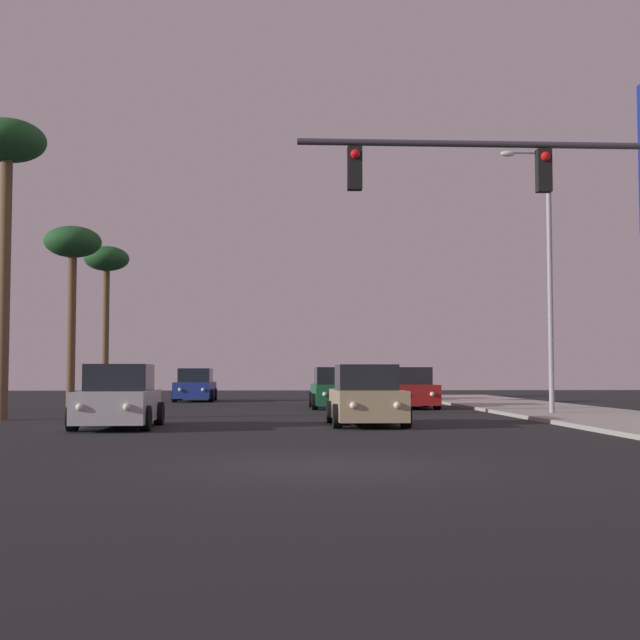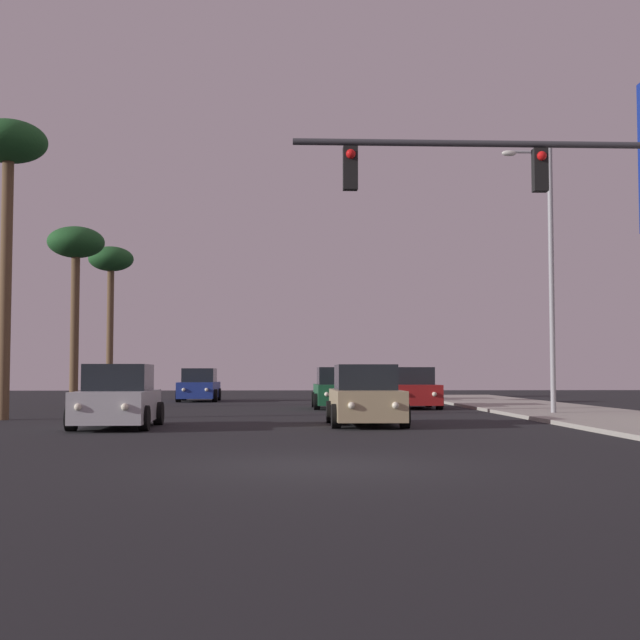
% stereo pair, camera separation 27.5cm
% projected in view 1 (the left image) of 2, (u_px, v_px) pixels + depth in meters
% --- Properties ---
extents(ground_plane, '(120.00, 120.00, 0.00)m').
position_uv_depth(ground_plane, '(329.00, 466.00, 13.89)').
color(ground_plane, black).
extents(car_green, '(2.04, 4.32, 1.68)m').
position_uv_depth(car_green, '(335.00, 390.00, 36.36)').
color(car_green, '#195933').
rests_on(car_green, ground).
extents(car_tan, '(2.04, 4.31, 1.68)m').
position_uv_depth(car_tan, '(366.00, 398.00, 24.64)').
color(car_tan, tan).
rests_on(car_tan, ground).
extents(car_red, '(2.04, 4.32, 1.68)m').
position_uv_depth(car_red, '(409.00, 390.00, 36.44)').
color(car_red, maroon).
rests_on(car_red, ground).
extents(car_silver, '(2.04, 4.33, 1.68)m').
position_uv_depth(car_silver, '(119.00, 399.00, 23.47)').
color(car_silver, '#B7B7BC').
rests_on(car_silver, ground).
extents(car_blue, '(2.04, 4.33, 1.68)m').
position_uv_depth(car_blue, '(195.00, 386.00, 45.41)').
color(car_blue, navy).
rests_on(car_blue, ground).
extents(car_white, '(2.04, 4.33, 1.68)m').
position_uv_depth(car_white, '(382.00, 386.00, 45.29)').
color(car_white, silver).
rests_on(car_white, ground).
extents(traffic_light_mast, '(8.04, 0.36, 6.50)m').
position_uv_depth(traffic_light_mast, '(565.00, 214.00, 18.56)').
color(traffic_light_mast, '#38383D').
rests_on(traffic_light_mast, sidewalk_right).
extents(street_lamp, '(1.74, 0.24, 9.00)m').
position_uv_depth(street_lamp, '(546.00, 265.00, 30.19)').
color(street_lamp, '#99999E').
rests_on(street_lamp, sidewalk_right).
extents(palm_tree_near, '(2.40, 2.40, 9.38)m').
position_uv_depth(palm_tree_near, '(7.00, 158.00, 27.85)').
color(palm_tree_near, brown).
rests_on(palm_tree_near, ground).
extents(palm_tree_far, '(2.40, 2.40, 8.23)m').
position_uv_depth(palm_tree_far, '(107.00, 267.00, 47.69)').
color(palm_tree_far, brown).
rests_on(palm_tree_far, ground).
extents(palm_tree_mid, '(2.40, 2.40, 7.66)m').
position_uv_depth(palm_tree_mid, '(73.00, 251.00, 37.71)').
color(palm_tree_mid, brown).
rests_on(palm_tree_mid, ground).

